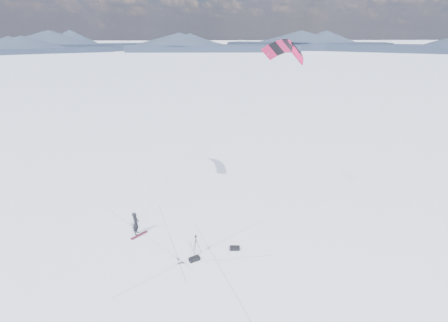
{
  "coord_description": "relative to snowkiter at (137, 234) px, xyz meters",
  "views": [
    {
      "loc": [
        0.73,
        -19.61,
        14.75
      ],
      "look_at": [
        3.83,
        4.11,
        5.39
      ],
      "focal_mm": 26.0,
      "sensor_mm": 36.0,
      "label": 1
    }
  ],
  "objects": [
    {
      "name": "snow_tracks",
      "position": [
        1.86,
        -3.27,
        0.0
      ],
      "size": [
        13.93,
        10.25,
        0.01
      ],
      "color": "silver",
      "rests_on": "ground"
    },
    {
      "name": "ground",
      "position": [
        3.3,
        -2.95,
        0.0
      ],
      "size": [
        1800.0,
        1800.0,
        0.0
      ],
      "primitive_type": "plane",
      "color": "white"
    },
    {
      "name": "snowkiter",
      "position": [
        0.0,
        0.0,
        0.0
      ],
      "size": [
        0.54,
        0.75,
        1.9
      ],
      "primitive_type": "imported",
      "rotation": [
        0.0,
        0.0,
        1.44
      ],
      "color": "black",
      "rests_on": "ground"
    },
    {
      "name": "gear_bag_a",
      "position": [
        4.38,
        -3.88,
        0.15
      ],
      "size": [
        0.83,
        0.62,
        0.33
      ],
      "rotation": [
        0.0,
        0.0,
        0.41
      ],
      "color": "black",
      "rests_on": "ground"
    },
    {
      "name": "snowboard",
      "position": [
        0.21,
        -0.27,
        0.02
      ],
      "size": [
        1.31,
        1.2,
        0.04
      ],
      "primitive_type": "cube",
      "rotation": [
        0.0,
        0.0,
        0.72
      ],
      "color": "maroon",
      "rests_on": "ground"
    },
    {
      "name": "gear_bag_b",
      "position": [
        7.38,
        -3.03,
        0.15
      ],
      "size": [
        0.77,
        0.45,
        0.33
      ],
      "rotation": [
        0.0,
        0.0,
        -0.14
      ],
      "color": "black",
      "rests_on": "ground"
    },
    {
      "name": "power_kite",
      "position": [
        11.86,
        2.26,
        13.56
      ],
      "size": [
        13.08,
        5.23,
        13.32
      ],
      "color": "#C6164A",
      "rests_on": "ground"
    },
    {
      "name": "tripod",
      "position": [
        4.55,
        -3.11,
        0.98
      ],
      "size": [
        0.65,
        0.7,
        1.52
      ],
      "rotation": [
        0.0,
        0.0,
        0.13
      ],
      "color": "black",
      "rests_on": "ground"
    },
    {
      "name": "horizon_hills",
      "position": [
        3.3,
        -2.95,
        4.16
      ],
      "size": [
        704.84,
        706.81,
        9.7
      ],
      "color": "#1C2635",
      "rests_on": "ground"
    }
  ]
}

